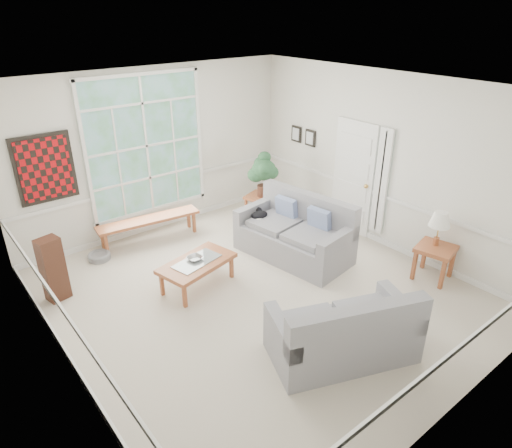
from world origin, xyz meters
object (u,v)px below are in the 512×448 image
Objects in this scene: loveseat_right at (294,229)px; side_table at (433,262)px; loveseat_front at (343,323)px; coffee_table at (198,274)px; end_table at (260,207)px.

side_table is at bearing -65.65° from loveseat_right.
loveseat_front is (-1.21, -2.17, -0.05)m from loveseat_right.
coffee_table is (-0.57, 2.40, -0.25)m from loveseat_front.
loveseat_right is 1.82m from coffee_table.
loveseat_right is at bearing 82.31° from loveseat_front.
loveseat_right is 2.28m from side_table.
loveseat_front is 2.47m from side_table.
end_table reaches higher than coffee_table.
side_table is (3.01, -2.13, 0.06)m from coffee_table.
loveseat_right is at bearing 122.99° from side_table.
coffee_table is 2.65m from end_table.
side_table is at bearing -48.07° from coffee_table.
end_table is at bearing 86.52° from loveseat_front.
end_table is 3.52m from side_table.
loveseat_right reaches higher than coffee_table.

